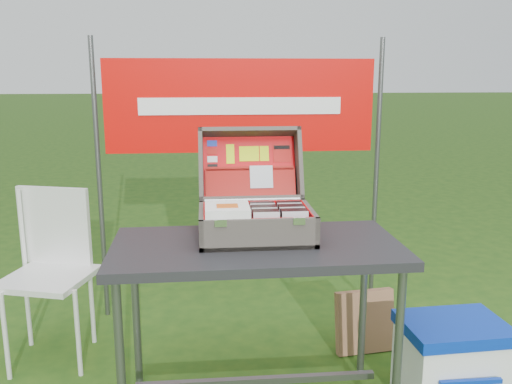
{
  "coord_description": "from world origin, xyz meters",
  "views": [
    {
      "loc": [
        -0.21,
        -2.15,
        1.49
      ],
      "look_at": [
        -0.0,
        0.1,
        0.99
      ],
      "focal_mm": 38.0,
      "sensor_mm": 36.0,
      "label": 1
    }
  ],
  "objects": [
    {
      "name": "chair_leg_fr",
      "position": [
        -0.86,
        0.39,
        0.23
      ],
      "size": [
        0.02,
        0.02,
        0.46
      ],
      "primitive_type": "cylinder",
      "color": "silver",
      "rests_on": "ground"
    },
    {
      "name": "cooler",
      "position": [
        0.88,
        -0.0,
        0.2
      ],
      "size": [
        0.47,
        0.37,
        0.4
      ],
      "primitive_type": null,
      "rotation": [
        0.0,
        0.0,
        0.05
      ],
      "color": "white",
      "rests_on": "ground"
    },
    {
      "name": "cd_left_10",
      "position": [
        0.03,
        0.2,
        0.86
      ],
      "size": [
        0.11,
        0.01,
        0.13
      ],
      "primitive_type": "cube",
      "color": "black",
      "rests_on": "suitcase_liner_floor"
    },
    {
      "name": "cd_left_3",
      "position": [
        0.03,
        0.06,
        0.86
      ],
      "size": [
        0.11,
        0.01,
        0.13
      ],
      "primitive_type": "cube",
      "color": "black",
      "rests_on": "suitcase_liner_floor"
    },
    {
      "name": "cd_right_6",
      "position": [
        0.15,
        0.12,
        0.86
      ],
      "size": [
        0.11,
        0.01,
        0.13
      ],
      "primitive_type": "cube",
      "color": "black",
      "rests_on": "suitcase_liner_floor"
    },
    {
      "name": "suitcase_lid_rim_left",
      "position": [
        -0.24,
        0.44,
        1.05
      ],
      "size": [
        0.02,
        0.26,
        0.38
      ],
      "primitive_type": "cube",
      "rotation": [
        -1.95,
        0.0,
        0.0
      ],
      "color": "#655D52",
      "rests_on": "suitcase_lid_back"
    },
    {
      "name": "songbook_5",
      "position": [
        -0.13,
        0.07,
        0.94
      ],
      "size": [
        0.19,
        0.19,
        0.0
      ],
      "primitive_type": "cube",
      "color": "white",
      "rests_on": "suitcase_base_wall_front"
    },
    {
      "name": "cardboard_box",
      "position": [
        0.63,
        0.5,
        0.17
      ],
      "size": [
        0.33,
        0.15,
        0.34
      ],
      "primitive_type": "cube",
      "rotation": [
        -0.16,
        0.0,
        0.13
      ],
      "color": "#A46E49",
      "rests_on": "ground"
    },
    {
      "name": "table_leg_br",
      "position": [
        0.56,
        0.31,
        0.37
      ],
      "size": [
        0.04,
        0.04,
        0.73
      ],
      "primitive_type": "cylinder",
      "color": "#59595B",
      "rests_on": "ground"
    },
    {
      "name": "cd_right_8",
      "position": [
        0.15,
        0.16,
        0.86
      ],
      "size": [
        0.11,
        0.01,
        0.13
      ],
      "primitive_type": "cube",
      "color": "silver",
      "rests_on": "suitcase_liner_floor"
    },
    {
      "name": "suitcase_base_bottom",
      "position": [
        0.0,
        0.14,
        0.78
      ],
      "size": [
        0.5,
        0.36,
        0.02
      ],
      "primitive_type": "cube",
      "color": "#655D52",
      "rests_on": "table_top"
    },
    {
      "name": "cd_left_9",
      "position": [
        0.03,
        0.18,
        0.86
      ],
      "size": [
        0.11,
        0.01,
        0.13
      ],
      "primitive_type": "cube",
      "color": "black",
      "rests_on": "suitcase_liner_floor"
    },
    {
      "name": "songbook_0",
      "position": [
        -0.13,
        0.07,
        0.91
      ],
      "size": [
        0.19,
        0.19,
        0.0
      ],
      "primitive_type": "cube",
      "color": "white",
      "rests_on": "suitcase_base_wall_front"
    },
    {
      "name": "table_brace",
      "position": [
        -0.0,
        0.06,
        0.12
      ],
      "size": [
        1.09,
        0.03,
        0.03
      ],
      "primitive_type": "cube",
      "color": "#59595B",
      "rests_on": "ground"
    },
    {
      "name": "cd_right_1",
      "position": [
        0.15,
        0.02,
        0.86
      ],
      "size": [
        0.11,
        0.01,
        0.13
      ],
      "primitive_type": "cube",
      "color": "black",
      "rests_on": "suitcase_liner_floor"
    },
    {
      "name": "chair_leg_bl",
      "position": [
        -1.21,
        0.74,
        0.23
      ],
      "size": [
        0.02,
        0.02,
        0.46
      ],
      "primitive_type": "cylinder",
      "color": "silver",
      "rests_on": "ground"
    },
    {
      "name": "suitcase_liner_wall_right",
      "position": [
        0.23,
        0.14,
        0.85
      ],
      "size": [
        0.01,
        0.32,
        0.11
      ],
      "primitive_type": "cube",
      "color": "red",
      "rests_on": "suitcase_base_bottom"
    },
    {
      "name": "banner",
      "position": [
        0.0,
        1.09,
        1.3
      ],
      "size": [
        1.6,
        0.02,
        0.55
      ],
      "primitive_type": "cube",
      "color": "#BF0602",
      "rests_on": "banner_post_left"
    },
    {
      "name": "chair",
      "position": [
        -1.04,
        0.56,
        0.45
      ],
      "size": [
        0.52,
        0.54,
        0.9
      ],
      "primitive_type": null,
      "rotation": [
        0.0,
        0.0,
        -0.28
      ],
      "color": "silver",
      "rests_on": "ground"
    },
    {
      "name": "suitcase_lid_rim_right",
      "position": [
        0.24,
        0.44,
        1.05
      ],
      "size": [
        0.02,
        0.26,
        0.38
      ],
      "primitive_type": "cube",
      "rotation": [
        -1.95,
        0.0,
        0.0
      ],
      "color": "#655D52",
      "rests_on": "suitcase_lid_back"
    },
    {
      "name": "cd_left_2",
      "position": [
        0.03,
        0.04,
        0.86
      ],
      "size": [
        0.11,
        0.01,
        0.13
      ],
      "primitive_type": "cube",
      "color": "black",
      "rests_on": "suitcase_liner_floor"
    },
    {
      "name": "songbook_graphic",
      "position": [
        -0.13,
        0.06,
        0.94
      ],
      "size": [
        0.09,
        0.07,
        0.0
      ],
      "primitive_type": "cube",
      "color": "#D85919",
      "rests_on": "songbook_6"
    },
    {
      "name": "songbook_6",
      "position": [
        -0.13,
        0.07,
        0.94
      ],
      "size": [
        0.19,
        0.19,
        0.0
      ],
      "primitive_type": "cube",
      "color": "white",
      "rests_on": "suitcase_base_wall_front"
    },
    {
      "name": "cd_right_0",
      "position": [
        0.15,
        0.0,
        0.86
      ],
      "size": [
        0.11,
        0.01,
        0.13
      ],
      "primitive_type": "cube",
      "color": "silver",
      "rests_on": "suitcase_liner_floor"
    },
    {
      "name": "cd_right_7",
      "position": [
        0.15,
        0.14,
        0.86
      ],
      "size": [
        0.11,
        0.01,
        0.13
      ],
      "primitive_type": "cube",
      "color": "black",
      "rests_on": "suitcase_liner_floor"
    },
    {
      "name": "chair_upright_right",
      "position": [
        -0.86,
        0.76,
        0.67
      ],
      "size": [
        0.02,
        0.02,
        0.43
      ],
      "primitive_type": "cylinder",
      "color": "silver",
      "rests_on": "chair_seat"
    },
    {
      "name": "suitcase_liner_wall_left",
      "position": [
        -0.23,
        0.14,
        0.85
      ],
      "size": [
        0.01,
        0.32,
        0.11
      ],
      "primitive_type": "cube",
      "color": "red",
      "rests_on": "suitcase_base_bottom"
    },
    {
      "name": "chair_seat",
      "position": [
        -1.04,
        0.56,
        0.46
      ],
      "size": [
        0.51,
        0.51,
        0.03
      ],
      "primitive_type": "cube",
      "rotation": [
        0.0,
        0.0,
        -0.28
      ],
      "color": "silver",
      "rests_on": "ground"
    },
    {
      "name": "songbook_3",
      "position": [
        -0.13,
        0.07,
        0.93
      ],
      "size": [
        0.19,
        0.19,
        0.0
      ],
      "primitive_type": "cube",
      "color": "white",
      "rests_on": "suitcase_base_wall_front"
    },
    {
      "name": "suitcase_pocket_cd",
      "position": [
        0.06,
        0.43,
        1.0
      ],
      "size": [
        0.11,
        0.05,
        0.11
      ],
      "primitive_type": "cube",
      "rotation": [
        -1.95,
        0.0,
        0.0
      ],
      "color": "silver",
      "rests_on": "suitcase_lid_pocket"
    },
    {
      "name": "suitcase_base_wall_right",
      "position": [
        0.24,
        0.14,
        0.84
      ],
      "size": [
        0.02,
        0.36,
        0.13
      ],
      "primitive_type": "cube",
      "color": "#655D52",
      "rests_on": "table_top"
    },
    {
      "name": "songbook_2",
      "position": [
        -0.13,
        0.07,
        0.92
      ],
      "size": [
        0.19,
        0.19,
        0.0
      ],
      "primitive_type": "cube",
      "color": "white",
      "rests_on": "suitcase_base_wall_front"
    },
    {
      "name": "table_leg_fr",
      "position": [
        0.56,
        -0.19,
        0.37
      ],
      "size": [
        0.04,
        0.04,
        0.73
      ],
      "primitive_type": "cylinder",
      "color": "#59595B",
      "rests_on": "ground"
    },
    {
      "name": "lid_sticker_cc_c",
      "position": [
        -0.18,
        0.49,
        1.08
      ],
      "size": [
        0.05,
        0.01,
        0.03
      ],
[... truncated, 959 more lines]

